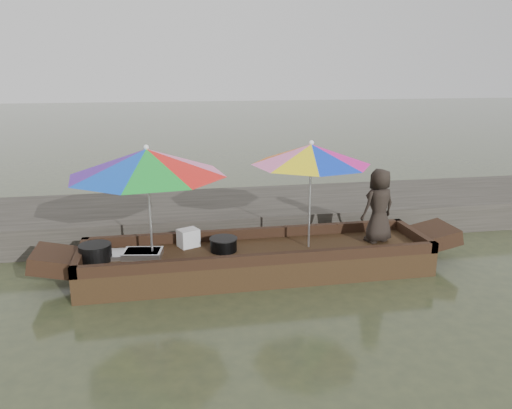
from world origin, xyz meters
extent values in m
plane|color=#333A26|center=(0.00, 0.00, 0.00)|extent=(80.00, 80.00, 0.00)
cube|color=#2D2B26|center=(0.00, 2.20, 0.25)|extent=(22.00, 2.20, 0.50)
cube|color=black|center=(0.00, 0.00, 0.17)|extent=(4.94, 1.20, 0.35)
cylinder|color=black|center=(-2.22, 0.02, 0.46)|extent=(0.43, 0.43, 0.23)
cube|color=silver|center=(-1.60, 0.04, 0.39)|extent=(0.58, 0.44, 0.09)
cube|color=silver|center=(-1.99, 0.12, 0.38)|extent=(0.54, 0.39, 0.06)
cylinder|color=black|center=(-0.48, 0.06, 0.44)|extent=(0.38, 0.38, 0.18)
cube|color=silver|center=(-0.96, 0.35, 0.48)|extent=(0.35, 0.32, 0.26)
imported|color=black|center=(1.84, 0.04, 0.91)|extent=(0.63, 0.51, 1.12)
camera|label=1|loc=(-1.27, -6.58, 2.85)|focal=35.00mm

